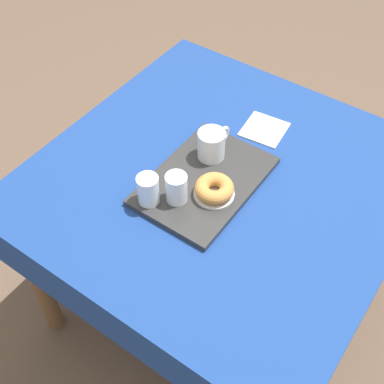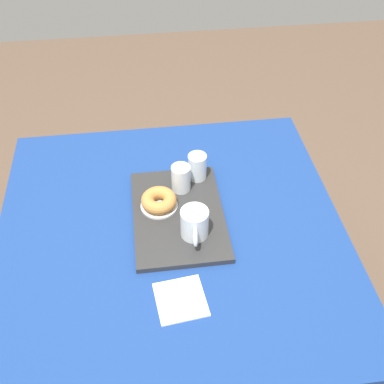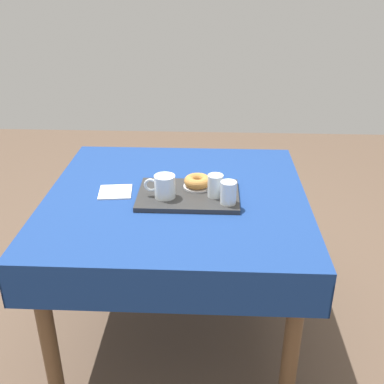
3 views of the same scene
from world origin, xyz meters
name	(u,v)px [view 3 (image 3 of 3)]	position (x,y,z in m)	size (l,w,h in m)	color
ground_plane	(178,327)	(0.00, 0.00, 0.00)	(6.00, 6.00, 0.00)	brown
dining_table	(177,213)	(0.00, 0.00, 0.65)	(1.11, 1.10, 0.75)	navy
serving_tray	(188,195)	(0.05, -0.03, 0.76)	(0.42, 0.29, 0.02)	#2D2D2D
tea_mug_left	(164,187)	(-0.04, -0.07, 0.81)	(0.13, 0.09, 0.09)	white
water_glass_near	(228,194)	(0.22, -0.11, 0.81)	(0.06, 0.06, 0.09)	white
water_glass_far	(215,187)	(0.17, -0.05, 0.81)	(0.06, 0.06, 0.09)	white
donut_plate_left	(198,186)	(0.09, 0.03, 0.77)	(0.12, 0.12, 0.01)	silver
sugar_donut_left	(198,181)	(0.09, 0.03, 0.79)	(0.12, 0.12, 0.04)	#BC7F3D
paper_napkin	(115,192)	(-0.26, 0.00, 0.75)	(0.14, 0.14, 0.01)	white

